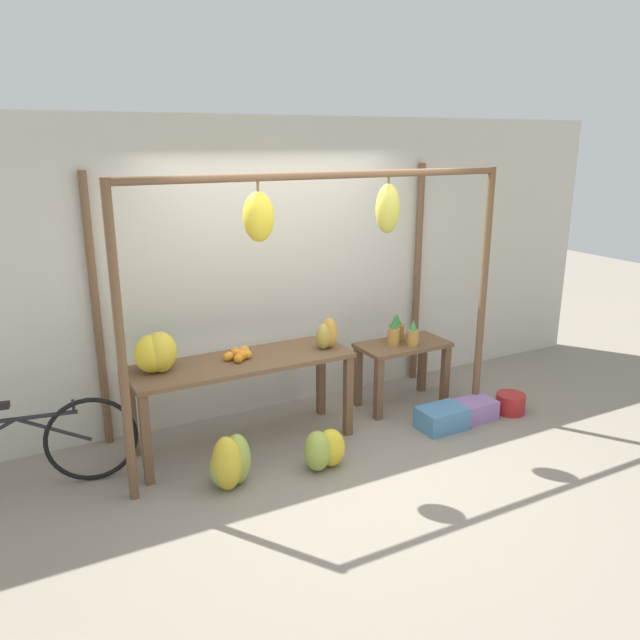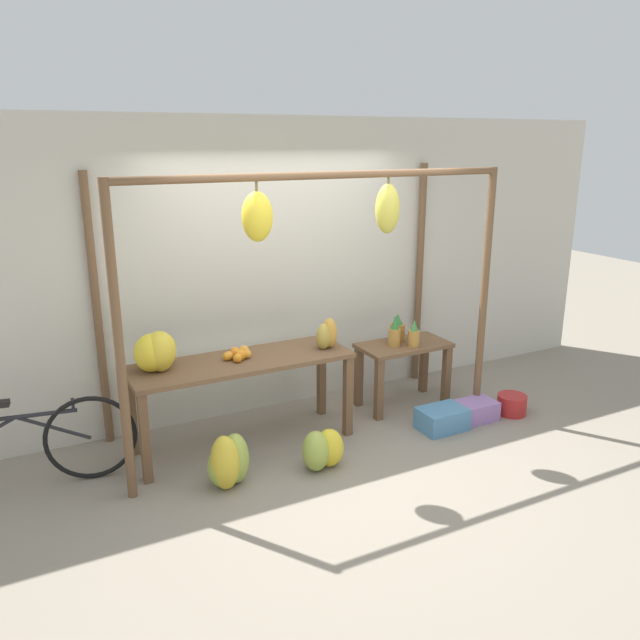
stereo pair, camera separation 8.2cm
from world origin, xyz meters
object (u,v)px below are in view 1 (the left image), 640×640
banana_pile_ground_right (324,449)px  papaya_pile (326,335)px  banana_pile_ground_left (230,463)px  blue_bucket (510,403)px  fruit_crate_white (442,418)px  parked_bicycle (20,448)px  fruit_crate_purple (474,410)px  orange_pile (239,354)px  pineapple_cluster (399,332)px  banana_pile_on_table (158,352)px

banana_pile_ground_right → papaya_pile: papaya_pile is taller
banana_pile_ground_left → blue_bucket: banana_pile_ground_left is taller
fruit_crate_white → papaya_pile: 1.35m
banana_pile_ground_left → parked_bicycle: 1.57m
banana_pile_ground_left → fruit_crate_white: 2.09m
banana_pile_ground_right → fruit_crate_purple: bearing=4.9°
parked_bicycle → papaya_pile: (2.54, -0.15, 0.55)m
fruit_crate_white → parked_bicycle: size_ratio=0.26×
fruit_crate_white → papaya_pile: size_ratio=1.57×
fruit_crate_purple → parked_bicycle: bearing=170.9°
orange_pile → pineapple_cluster: (1.70, 0.05, -0.06)m
pineapple_cluster → banana_pile_ground_left: size_ratio=0.77×
orange_pile → fruit_crate_purple: bearing=-14.9°
banana_pile_ground_left → parked_bicycle: (-1.41, 0.69, 0.17)m
orange_pile → pineapple_cluster: bearing=1.8°
banana_pile_ground_left → pineapple_cluster: bearing=18.7°
banana_pile_ground_right → fruit_crate_white: size_ratio=0.98×
fruit_crate_white → papaya_pile: papaya_pile is taller
papaya_pile → fruit_crate_purple: bearing=-19.5°
fruit_crate_white → blue_bucket: bearing=-2.7°
orange_pile → fruit_crate_white: 1.99m
orange_pile → banana_pile_ground_right: (0.43, -0.72, -0.66)m
orange_pile → papaya_pile: size_ratio=0.93×
banana_pile_ground_left → banana_pile_ground_right: 0.78m
parked_bicycle → banana_pile_ground_left: bearing=-26.0°
banana_pile_ground_left → banana_pile_ground_right: (0.77, -0.09, -0.03)m
banana_pile_on_table → papaya_pile: 1.47m
pineapple_cluster → papaya_pile: (-0.90, -0.15, 0.14)m
blue_bucket → parked_bicycle: bearing=171.0°
orange_pile → banana_pile_ground_left: orange_pile is taller
banana_pile_on_table → banana_pile_ground_right: 1.55m
banana_pile_on_table → banana_pile_ground_right: banana_pile_on_table is taller
fruit_crate_white → papaya_pile: (-0.95, 0.50, 0.81)m
fruit_crate_white → parked_bicycle: 3.56m
banana_pile_on_table → papaya_pile: bearing=-5.9°
pineapple_cluster → fruit_crate_purple: bearing=-53.7°
banana_pile_on_table → orange_pile: banana_pile_on_table is taller
banana_pile_ground_right → parked_bicycle: size_ratio=0.25×
orange_pile → banana_pile_ground_right: bearing=-59.1°
pineapple_cluster → orange_pile: bearing=-178.2°
pineapple_cluster → banana_pile_ground_left: 2.22m
banana_pile_on_table → banana_pile_ground_left: banana_pile_on_table is taller
banana_pile_ground_left → banana_pile_ground_right: banana_pile_ground_left is taller
fruit_crate_white → parked_bicycle: (-3.49, 0.65, 0.26)m
parked_bicycle → fruit_crate_purple: parked_bicycle is taller
banana_pile_ground_left → fruit_crate_white: (2.09, 0.04, -0.10)m
papaya_pile → pineapple_cluster: bearing=9.2°
orange_pile → papaya_pile: papaya_pile is taller
banana_pile_on_table → parked_bicycle: size_ratio=0.28×
pineapple_cluster → blue_bucket: pineapple_cluster is taller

